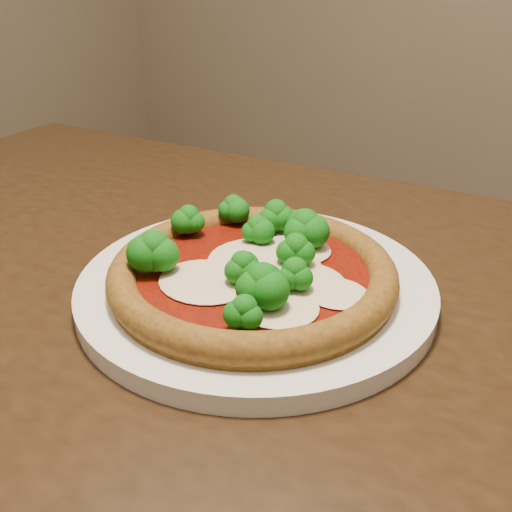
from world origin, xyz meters
The scene contains 3 objects.
dining_table centered at (0.09, 0.08, 0.66)m, with size 1.42×1.02×0.75m.
plate centered at (0.08, 0.15, 0.76)m, with size 0.33×0.33×0.02m, color silver.
pizza centered at (0.08, 0.14, 0.78)m, with size 0.26×0.26×0.06m.
Camera 1 is at (0.35, -0.23, 1.03)m, focal length 40.00 mm.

